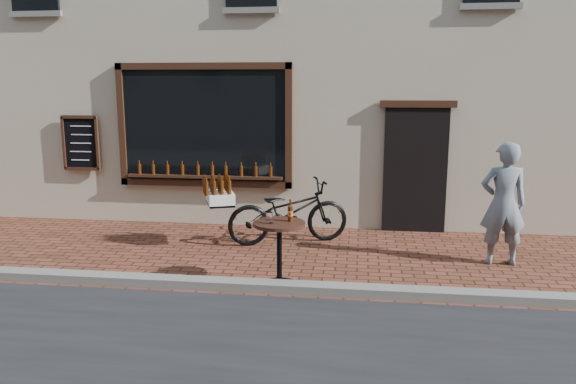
# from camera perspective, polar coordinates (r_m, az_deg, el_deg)

# --- Properties ---
(ground) EXTENTS (90.00, 90.00, 0.00)m
(ground) POSITION_cam_1_polar(r_m,az_deg,el_deg) (7.09, -0.81, -10.65)
(ground) COLOR #512A1A
(ground) RESTS_ON ground
(kerb) EXTENTS (90.00, 0.25, 0.12)m
(kerb) POSITION_cam_1_polar(r_m,az_deg,el_deg) (7.25, -0.58, -9.63)
(kerb) COLOR slate
(kerb) RESTS_ON ground
(cargo_bicycle) EXTENTS (2.40, 1.44, 1.13)m
(cargo_bicycle) POSITION_cam_1_polar(r_m,az_deg,el_deg) (9.23, -0.22, -1.96)
(cargo_bicycle) COLOR black
(cargo_bicycle) RESTS_ON ground
(bistro_table) EXTENTS (0.67, 0.67, 1.15)m
(bistro_table) POSITION_cam_1_polar(r_m,az_deg,el_deg) (7.26, -0.86, -4.97)
(bistro_table) COLOR black
(bistro_table) RESTS_ON ground
(pedestrian) EXTENTS (0.67, 0.46, 1.80)m
(pedestrian) POSITION_cam_1_polar(r_m,az_deg,el_deg) (8.67, 21.02, -1.13)
(pedestrian) COLOR slate
(pedestrian) RESTS_ON ground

